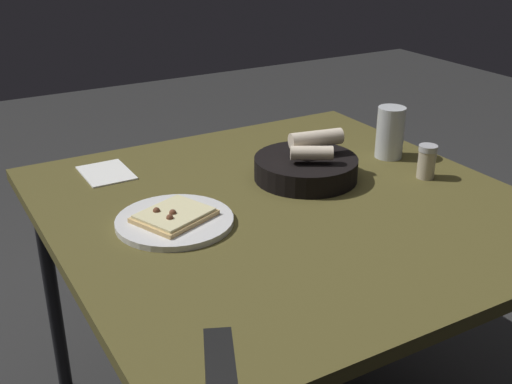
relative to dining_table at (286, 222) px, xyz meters
name	(u,v)px	position (x,y,z in m)	size (l,w,h in m)	color
dining_table	(286,222)	(0.00, 0.00, 0.00)	(1.11, 1.09, 0.73)	#4F4721
pizza_plate	(174,220)	(-0.03, -0.28, 0.07)	(0.26, 0.26, 0.04)	silver
bread_basket	(307,166)	(-0.10, 0.12, 0.09)	(0.27, 0.27, 0.12)	black
beer_glass	(390,135)	(-0.11, 0.41, 0.12)	(0.08, 0.08, 0.14)	silver
pepper_shaker	(426,163)	(0.05, 0.39, 0.09)	(0.05, 0.05, 0.09)	#BFB299
napkin	(106,173)	(-0.39, -0.32, 0.06)	(0.16, 0.12, 0.00)	white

